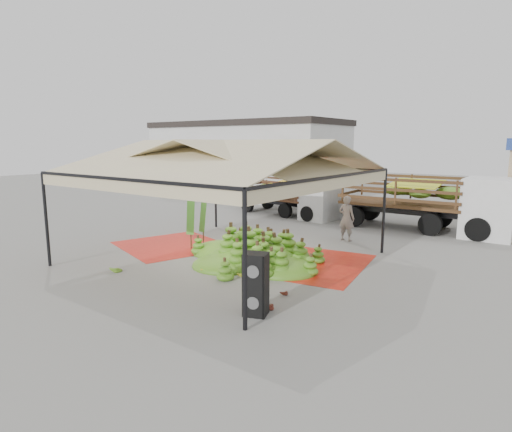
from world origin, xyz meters
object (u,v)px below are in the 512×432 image
Objects in this scene: banana_heap at (252,245)px; vendor at (347,218)px; speaker_stack at (256,284)px; truck_left at (292,193)px; truck_right at (431,197)px.

banana_heap is 4.94m from vendor.
truck_left reaches higher than speaker_stack.
speaker_stack reaches higher than banana_heap.
vendor is 6.31m from truck_left.
vendor is 0.25× the size of truck_right.
speaker_stack is 13.78m from truck_left.
speaker_stack is at bearing -51.55° from banana_heap.
speaker_stack is 0.25× the size of truck_left.
banana_heap is 3.66× the size of speaker_stack.
truck_right is at bearing 8.14° from truck_left.
speaker_stack is 12.38m from truck_right.
speaker_stack is (2.74, -3.45, 0.16)m from banana_heap.
speaker_stack is 8.40m from vendor.
vendor is at bearing 80.89° from speaker_stack.
truck_left is (-4.98, 3.86, 0.31)m from vendor.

